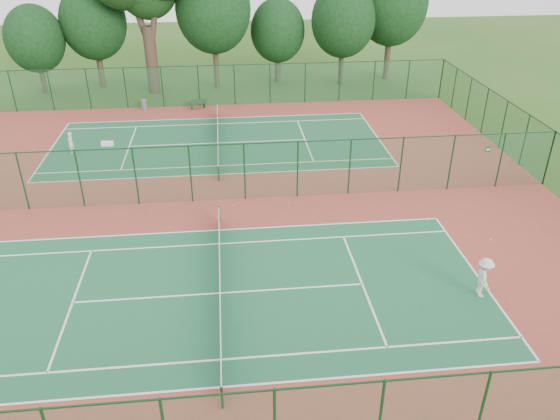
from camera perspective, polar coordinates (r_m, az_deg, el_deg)
The scene contains 18 objects.
ground at distance 32.24m, azimuth -6.36°, elevation 1.06°, with size 120.00×120.00×0.00m, color #2E531A.
red_pad at distance 32.24m, azimuth -6.36°, elevation 1.07°, with size 40.00×36.00×0.01m, color brown.
court_near at distance 24.60m, azimuth -6.20°, elevation -8.63°, with size 23.77×10.97×0.01m, color #1D5C3A.
court_far at distance 40.43m, azimuth -6.46°, elevation 6.98°, with size 23.77×10.97×0.01m, color #1C5A34.
fence_north at distance 48.41m, azimuth -6.64°, elevation 12.82°, with size 40.00×0.09×3.50m.
fence_east at distance 36.97m, azimuth 26.30°, elevation 4.88°, with size 0.09×36.00×3.50m.
fence_divider at distance 31.47m, azimuth -6.53°, elevation 3.90°, with size 40.00×0.09×3.50m.
tennis_net_near at distance 24.28m, azimuth -6.26°, elevation -7.64°, with size 0.10×12.90×0.97m.
tennis_net_far at distance 40.24m, azimuth -6.50°, elevation 7.68°, with size 0.10×12.90×0.97m.
player_near at distance 25.38m, azimuth 20.52°, elevation -6.62°, with size 1.22×0.70×1.89m, color silver.
player_far at distance 40.81m, azimuth -21.03°, elevation 6.57°, with size 0.56×0.37×1.53m, color silver.
trash_bin at distance 48.51m, azimuth -14.00°, elevation 10.60°, with size 0.50×0.50×0.90m, color gray.
bench at distance 48.02m, azimuth -8.54°, elevation 10.94°, with size 1.45×0.91×0.87m.
kit_bag at distance 41.57m, azimuth -17.61°, elevation 6.63°, with size 0.86×0.32×0.32m, color white.
stray_ball_a at distance 31.65m, azimuth 0.93°, elevation 0.79°, with size 0.07×0.07×0.07m, color #A8C82E.
stray_ball_b at distance 32.94m, azimuth 8.46°, elevation 1.63°, with size 0.06×0.06×0.06m, color #B4CA2F.
stray_ball_c at distance 31.40m, azimuth -4.91°, elevation 0.43°, with size 0.07×0.07×0.07m, color #CFE034.
evergreen_row at distance 54.90m, azimuth -6.02°, elevation 12.85°, with size 39.00×5.00×12.00m, color black, non-canonical shape.
Camera 1 is at (0.57, -28.60, 14.87)m, focal length 35.00 mm.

